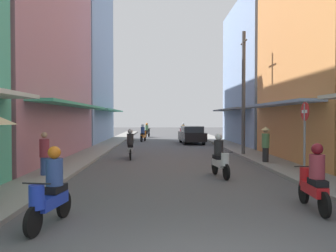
{
  "coord_description": "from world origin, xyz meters",
  "views": [
    {
      "loc": [
        -0.69,
        -4.12,
        2.16
      ],
      "look_at": [
        -0.07,
        18.54,
        1.6
      ],
      "focal_mm": 36.62,
      "sensor_mm": 36.0,
      "label": 1
    }
  ],
  "objects_px": {
    "motorbike_black": "(147,131)",
    "motorbike_orange": "(143,134)",
    "motorbike_white": "(220,158)",
    "pedestrian_foreground": "(266,143)",
    "motorbike_silver": "(130,145)",
    "parked_car": "(192,135)",
    "utility_pole": "(244,93)",
    "street_sign_no_entry": "(305,131)",
    "motorbike_blue": "(50,191)",
    "pedestrian_midway": "(44,155)",
    "motorbike_maroon": "(183,131)",
    "motorbike_red": "(314,180)"
  },
  "relations": [
    {
      "from": "motorbike_black",
      "to": "motorbike_orange",
      "type": "distance_m",
      "value": 6.79
    },
    {
      "from": "motorbike_white",
      "to": "pedestrian_foreground",
      "type": "distance_m",
      "value": 4.24
    },
    {
      "from": "motorbike_silver",
      "to": "parked_car",
      "type": "distance_m",
      "value": 11.15
    },
    {
      "from": "motorbike_black",
      "to": "utility_pole",
      "type": "relative_size",
      "value": 0.26
    },
    {
      "from": "motorbike_orange",
      "to": "parked_car",
      "type": "relative_size",
      "value": 0.42
    },
    {
      "from": "street_sign_no_entry",
      "to": "motorbike_orange",
      "type": "bearing_deg",
      "value": 106.79
    },
    {
      "from": "motorbike_orange",
      "to": "motorbike_blue",
      "type": "bearing_deg",
      "value": -91.84
    },
    {
      "from": "pedestrian_midway",
      "to": "street_sign_no_entry",
      "type": "bearing_deg",
      "value": -9.67
    },
    {
      "from": "motorbike_maroon",
      "to": "utility_pole",
      "type": "xyz_separation_m",
      "value": [
        2.05,
        -19.06,
        2.85
      ]
    },
    {
      "from": "motorbike_white",
      "to": "street_sign_no_entry",
      "type": "distance_m",
      "value": 3.06
    },
    {
      "from": "motorbike_maroon",
      "to": "pedestrian_midway",
      "type": "xyz_separation_m",
      "value": [
        -6.73,
        -25.83,
        0.12
      ]
    },
    {
      "from": "motorbike_blue",
      "to": "parked_car",
      "type": "bearing_deg",
      "value": 77.1
    },
    {
      "from": "motorbike_maroon",
      "to": "street_sign_no_entry",
      "type": "xyz_separation_m",
      "value": [
        1.95,
        -27.32,
        1.01
      ]
    },
    {
      "from": "parked_car",
      "to": "motorbike_red",
      "type": "bearing_deg",
      "value": -87.6
    },
    {
      "from": "parked_car",
      "to": "motorbike_blue",
      "type": "bearing_deg",
      "value": -102.9
    },
    {
      "from": "motorbike_black",
      "to": "pedestrian_midway",
      "type": "height_order",
      "value": "pedestrian_midway"
    },
    {
      "from": "motorbike_black",
      "to": "motorbike_blue",
      "type": "xyz_separation_m",
      "value": [
        -0.9,
        -30.64,
        0.0
      ]
    },
    {
      "from": "pedestrian_foreground",
      "to": "motorbike_red",
      "type": "bearing_deg",
      "value": -99.66
    },
    {
      "from": "motorbike_silver",
      "to": "motorbike_orange",
      "type": "height_order",
      "value": "same"
    },
    {
      "from": "parked_car",
      "to": "motorbike_maroon",
      "type": "bearing_deg",
      "value": 90.35
    },
    {
      "from": "motorbike_orange",
      "to": "pedestrian_midway",
      "type": "distance_m",
      "value": 18.66
    },
    {
      "from": "motorbike_silver",
      "to": "motorbike_white",
      "type": "relative_size",
      "value": 1.0
    },
    {
      "from": "motorbike_blue",
      "to": "motorbike_orange",
      "type": "relative_size",
      "value": 1.01
    },
    {
      "from": "motorbike_red",
      "to": "street_sign_no_entry",
      "type": "distance_m",
      "value": 3.27
    },
    {
      "from": "motorbike_white",
      "to": "pedestrian_midway",
      "type": "distance_m",
      "value": 6.28
    },
    {
      "from": "motorbike_maroon",
      "to": "motorbike_black",
      "type": "bearing_deg",
      "value": -171.54
    },
    {
      "from": "motorbike_black",
      "to": "parked_car",
      "type": "distance_m",
      "value": 10.09
    },
    {
      "from": "motorbike_maroon",
      "to": "pedestrian_midway",
      "type": "bearing_deg",
      "value": -104.61
    },
    {
      "from": "motorbike_black",
      "to": "parked_car",
      "type": "bearing_deg",
      "value": -66.72
    },
    {
      "from": "motorbike_white",
      "to": "utility_pole",
      "type": "distance_m",
      "value": 7.67
    },
    {
      "from": "motorbike_silver",
      "to": "motorbike_orange",
      "type": "xyz_separation_m",
      "value": [
        0.1,
        12.8,
        0.0
      ]
    },
    {
      "from": "motorbike_black",
      "to": "pedestrian_foreground",
      "type": "bearing_deg",
      "value": -74.25
    },
    {
      "from": "motorbike_orange",
      "to": "pedestrian_foreground",
      "type": "bearing_deg",
      "value": -67.32
    },
    {
      "from": "motorbike_black",
      "to": "motorbike_maroon",
      "type": "height_order",
      "value": "same"
    },
    {
      "from": "motorbike_orange",
      "to": "parked_car",
      "type": "distance_m",
      "value": 4.82
    },
    {
      "from": "motorbike_blue",
      "to": "utility_pole",
      "type": "distance_m",
      "value": 14.27
    },
    {
      "from": "parked_car",
      "to": "street_sign_no_entry",
      "type": "relative_size",
      "value": 1.59
    },
    {
      "from": "motorbike_black",
      "to": "utility_pole",
      "type": "distance_m",
      "value": 19.63
    },
    {
      "from": "motorbike_maroon",
      "to": "motorbike_red",
      "type": "height_order",
      "value": "same"
    },
    {
      "from": "motorbike_orange",
      "to": "pedestrian_midway",
      "type": "relative_size",
      "value": 1.09
    },
    {
      "from": "motorbike_red",
      "to": "street_sign_no_entry",
      "type": "xyz_separation_m",
      "value": [
        1.04,
        2.93,
        1.01
      ]
    },
    {
      "from": "motorbike_white",
      "to": "utility_pole",
      "type": "xyz_separation_m",
      "value": [
        2.51,
        6.66,
        2.85
      ]
    },
    {
      "from": "motorbike_red",
      "to": "parked_car",
      "type": "distance_m",
      "value": 20.41
    },
    {
      "from": "motorbike_silver",
      "to": "pedestrian_midway",
      "type": "xyz_separation_m",
      "value": [
        -2.56,
        -5.66,
        0.12
      ]
    },
    {
      "from": "motorbike_silver",
      "to": "motorbike_white",
      "type": "bearing_deg",
      "value": -56.2
    },
    {
      "from": "motorbike_red",
      "to": "motorbike_maroon",
      "type": "bearing_deg",
      "value": 91.73
    },
    {
      "from": "motorbike_white",
      "to": "parked_car",
      "type": "xyz_separation_m",
      "value": [
        0.51,
        15.86,
        0.04
      ]
    },
    {
      "from": "motorbike_red",
      "to": "motorbike_white",
      "type": "height_order",
      "value": "same"
    },
    {
      "from": "motorbike_red",
      "to": "motorbike_white",
      "type": "relative_size",
      "value": 1.01
    },
    {
      "from": "motorbike_silver",
      "to": "utility_pole",
      "type": "bearing_deg",
      "value": 10.14
    }
  ]
}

